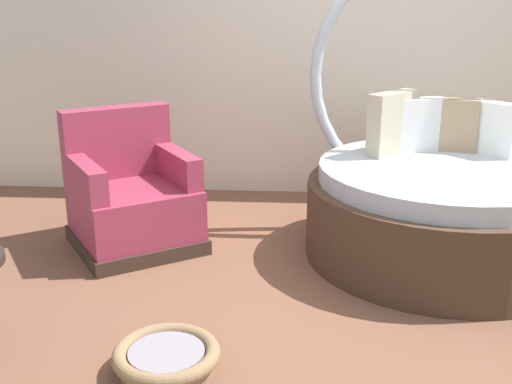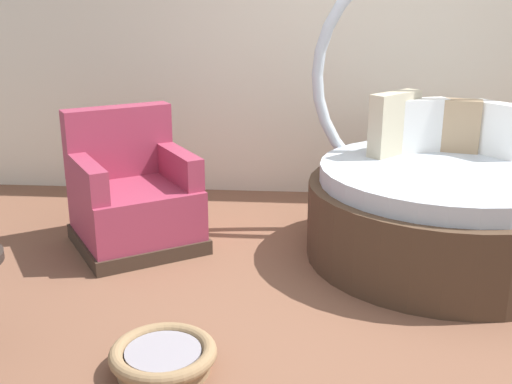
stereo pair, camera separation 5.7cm
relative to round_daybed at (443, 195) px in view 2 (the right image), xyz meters
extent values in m
cube|color=brown|center=(-0.58, -0.72, -0.43)|extent=(8.00, 8.00, 0.02)
cube|color=silver|center=(-0.58, 1.35, 0.92)|extent=(8.00, 0.12, 2.66)
cylinder|color=#473323|center=(0.00, -0.07, -0.16)|extent=(1.81, 1.81, 0.51)
cylinder|color=#B2BCC6|center=(0.00, -0.07, 0.16)|extent=(1.66, 1.66, 0.12)
torus|color=#B2BCC6|center=(0.00, 0.43, 0.73)|extent=(1.80, 0.08, 1.80)
cube|color=white|center=(0.37, 0.26, 0.40)|extent=(0.33, 0.35, 0.36)
cube|color=tan|center=(0.10, 0.36, 0.40)|extent=(0.39, 0.20, 0.37)
cube|color=white|center=(-0.13, 0.33, 0.40)|extent=(0.39, 0.23, 0.37)
cube|color=#BCB293|center=(-0.32, 0.24, 0.43)|extent=(0.38, 0.39, 0.43)
cube|color=#38281E|center=(-2.09, -0.04, -0.37)|extent=(1.10, 1.10, 0.10)
cube|color=#99334C|center=(-2.09, -0.04, -0.15)|extent=(1.05, 1.05, 0.34)
cube|color=#99334C|center=(-2.26, 0.22, 0.27)|extent=(0.72, 0.55, 0.50)
cube|color=#99334C|center=(-2.36, -0.22, 0.13)|extent=(0.47, 0.64, 0.22)
cube|color=#99334C|center=(-1.83, 0.13, 0.13)|extent=(0.47, 0.64, 0.22)
cylinder|color=#8E704C|center=(-1.57, -1.55, -0.39)|extent=(0.44, 0.44, 0.06)
torus|color=#8E704C|center=(-1.57, -1.55, -0.32)|extent=(0.51, 0.51, 0.07)
cylinder|color=gray|center=(-1.57, -1.55, -0.33)|extent=(0.36, 0.36, 0.05)
camera|label=1|loc=(-0.98, -4.09, 1.30)|focal=44.21mm
camera|label=2|loc=(-0.93, -4.09, 1.30)|focal=44.21mm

